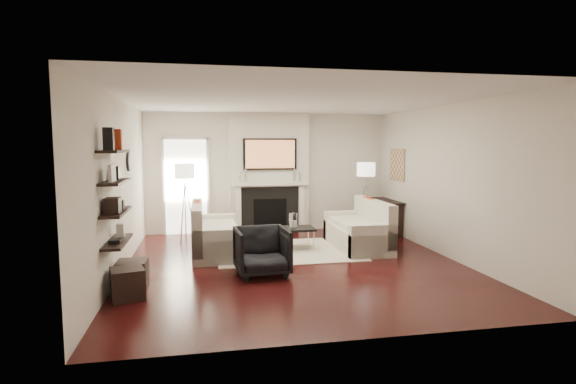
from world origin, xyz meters
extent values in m
plane|color=black|center=(0.00, 0.00, 0.00)|extent=(6.00, 6.00, 0.00)
plane|color=white|center=(0.00, 0.00, 2.70)|extent=(6.00, 6.00, 0.00)
plane|color=silver|center=(0.00, 3.00, 1.35)|extent=(5.50, 0.00, 5.50)
plane|color=silver|center=(0.00, -3.00, 1.35)|extent=(5.50, 0.00, 5.50)
plane|color=silver|center=(-2.75, 0.00, 1.35)|extent=(0.00, 6.00, 6.00)
plane|color=silver|center=(2.75, 0.00, 1.35)|extent=(0.00, 6.00, 6.00)
cube|color=silver|center=(0.00, 2.88, 1.35)|extent=(1.80, 0.25, 2.70)
cube|color=black|center=(0.00, 2.74, 0.52)|extent=(1.30, 0.02, 1.04)
cube|color=black|center=(0.00, 2.73, 0.45)|extent=(0.75, 0.02, 0.65)
cube|color=white|center=(-0.72, 2.71, 0.55)|extent=(0.12, 0.08, 1.10)
cube|color=white|center=(0.72, 2.71, 0.55)|extent=(0.12, 0.08, 1.10)
cube|color=white|center=(0.00, 2.69, 1.12)|extent=(1.70, 0.18, 0.07)
cube|color=black|center=(0.00, 2.71, 1.78)|extent=(1.20, 0.06, 0.70)
cube|color=#BF723F|center=(0.00, 2.68, 1.78)|extent=(1.10, 0.00, 0.62)
cylinder|color=silver|center=(-0.55, 2.70, 1.30)|extent=(0.04, 0.04, 0.30)
cylinder|color=silver|center=(-0.68, 2.70, 1.27)|extent=(0.04, 0.04, 0.24)
cylinder|color=silver|center=(0.55, 2.70, 1.30)|extent=(0.04, 0.04, 0.30)
cylinder|color=silver|center=(0.68, 2.70, 1.27)|extent=(0.04, 0.04, 0.24)
cube|color=white|center=(-1.85, 2.98, 1.05)|extent=(0.90, 0.02, 2.10)
cube|color=white|center=(-2.33, 2.96, 1.05)|extent=(0.06, 0.06, 2.16)
cube|color=white|center=(-1.37, 2.96, 1.05)|extent=(0.06, 0.06, 2.16)
cube|color=white|center=(-1.85, 2.96, 2.13)|extent=(1.02, 0.06, 0.06)
cube|color=beige|center=(0.03, 0.91, 0.01)|extent=(2.60, 2.00, 0.01)
cube|color=beige|center=(-1.26, 0.99, 0.21)|extent=(0.85, 1.80, 0.42)
cube|color=beige|center=(-1.60, 0.99, 0.53)|extent=(0.18, 1.80, 0.80)
cube|color=beige|center=(-1.26, 0.18, 0.30)|extent=(0.85, 0.18, 0.60)
cube|color=beige|center=(-1.26, 1.80, 0.30)|extent=(0.85, 0.18, 0.60)
cube|color=beige|center=(-1.21, 0.99, 0.47)|extent=(0.63, 1.44, 0.10)
cube|color=#AB3015|center=(-1.60, 1.29, 0.73)|extent=(0.10, 0.42, 0.42)
cube|color=black|center=(-1.60, 0.69, 0.72)|extent=(0.10, 0.40, 0.40)
cube|color=beige|center=(1.43, 0.94, 0.21)|extent=(0.85, 1.80, 0.42)
cube|color=beige|center=(1.76, 0.94, 0.53)|extent=(0.18, 1.80, 0.80)
cube|color=beige|center=(1.43, 0.13, 0.30)|extent=(0.85, 0.18, 0.60)
cube|color=beige|center=(1.43, 1.75, 0.30)|extent=(0.85, 0.18, 0.60)
cube|color=beige|center=(1.38, 0.94, 0.47)|extent=(0.63, 1.44, 0.10)
cube|color=#AB3015|center=(1.76, 1.24, 0.73)|extent=(0.10, 0.42, 0.42)
cube|color=black|center=(1.76, 0.64, 0.72)|extent=(0.10, 0.40, 0.40)
cube|color=black|center=(0.03, 1.04, 0.40)|extent=(1.10, 0.55, 0.04)
cylinder|color=silver|center=(-0.47, 0.82, 0.19)|extent=(0.02, 0.02, 0.38)
cylinder|color=silver|center=(0.53, 0.82, 0.19)|extent=(0.02, 0.02, 0.38)
cylinder|color=silver|center=(-0.47, 1.26, 0.19)|extent=(0.02, 0.02, 0.38)
cylinder|color=silver|center=(0.53, 1.26, 0.19)|extent=(0.02, 0.02, 0.38)
cylinder|color=white|center=(0.18, 1.04, 0.56)|extent=(0.16, 0.16, 0.28)
cylinder|color=white|center=(0.18, 1.04, 0.50)|extent=(0.09, 0.09, 0.13)
cylinder|color=#B76D1E|center=(-0.22, 1.04, 0.45)|extent=(0.27, 0.27, 0.05)
imported|color=black|center=(-0.62, -0.51, 0.40)|extent=(0.83, 0.78, 0.80)
cylinder|color=silver|center=(-1.85, 2.27, 0.60)|extent=(0.02, 0.02, 1.20)
cylinder|color=white|center=(-1.85, 2.27, 1.45)|extent=(0.40, 0.40, 0.30)
cylinder|color=silver|center=(-1.74, 2.27, 0.60)|extent=(0.25, 0.02, 1.23)
cylinder|color=silver|center=(-1.91, 2.37, 0.60)|extent=(0.14, 0.22, 1.23)
cylinder|color=silver|center=(-1.91, 2.18, 0.60)|extent=(0.14, 0.22, 1.23)
cylinder|color=silver|center=(2.05, 2.17, 0.60)|extent=(0.02, 0.02, 1.20)
cylinder|color=white|center=(2.05, 2.17, 1.45)|extent=(0.40, 0.40, 0.30)
cylinder|color=silver|center=(2.16, 2.17, 0.60)|extent=(0.25, 0.02, 1.23)
cylinder|color=silver|center=(2.00, 2.26, 0.60)|extent=(0.14, 0.22, 1.23)
cylinder|color=silver|center=(1.99, 2.07, 0.60)|extent=(0.14, 0.22, 1.23)
cube|color=black|center=(2.57, 2.21, 0.73)|extent=(0.35, 1.20, 0.04)
cube|color=black|center=(2.57, 1.66, 0.35)|extent=(0.30, 0.04, 0.71)
cube|color=black|center=(2.57, 2.76, 0.35)|extent=(0.30, 0.04, 0.71)
cube|color=tan|center=(2.73, 2.05, 1.55)|extent=(0.03, 0.70, 0.70)
cube|color=black|center=(-2.62, -1.00, 0.70)|extent=(0.25, 1.00, 0.03)
cube|color=black|center=(-2.62, -1.00, 1.10)|extent=(0.25, 1.00, 0.04)
cube|color=black|center=(-2.62, -1.00, 1.50)|extent=(0.25, 1.00, 0.04)
cube|color=black|center=(-2.62, -1.00, 1.90)|extent=(0.25, 1.00, 0.04)
cube|color=black|center=(-2.62, -1.31, 2.06)|extent=(0.12, 0.10, 0.28)
cube|color=#AB3015|center=(-2.62, -0.76, 2.06)|extent=(0.12, 0.10, 0.28)
cube|color=white|center=(-2.62, -1.17, 1.63)|extent=(0.04, 0.30, 0.22)
cube|color=black|center=(-2.62, -0.75, 1.61)|extent=(0.04, 0.22, 0.18)
cube|color=black|center=(-2.62, -1.22, 1.22)|extent=(0.18, 0.25, 0.20)
cube|color=black|center=(-2.62, -0.84, 1.18)|extent=(0.15, 0.12, 0.12)
cube|color=black|center=(-2.62, -1.14, 0.74)|extent=(0.14, 0.20, 0.05)
cube|color=white|center=(-2.62, -0.75, 0.81)|extent=(0.10, 0.10, 0.18)
cylinder|color=black|center=(-2.73, 0.90, 1.70)|extent=(0.04, 0.34, 0.34)
cylinder|color=white|center=(-2.71, 0.90, 1.70)|extent=(0.01, 0.29, 0.29)
cube|color=black|center=(-2.47, -0.87, 0.20)|extent=(0.41, 0.41, 0.40)
cube|color=black|center=(-2.47, -1.26, 0.20)|extent=(0.49, 0.49, 0.40)
camera|label=1|loc=(-1.50, -7.19, 1.98)|focal=28.00mm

